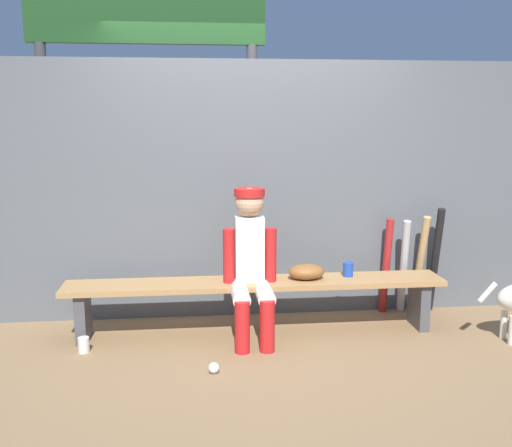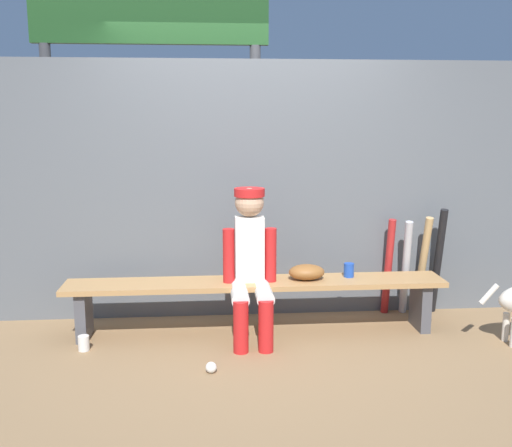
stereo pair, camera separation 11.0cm
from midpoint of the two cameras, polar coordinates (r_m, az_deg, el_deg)
ground_plane at (r=4.69m, az=0.69°, el=-10.53°), size 30.00×30.00×0.00m
chainlink_fence at (r=4.87m, az=0.21°, el=3.16°), size 4.99×0.03×2.12m
dugout_bench at (r=4.58m, az=0.70°, el=-6.56°), size 2.93×0.36×0.42m
player_seated at (r=4.40m, az=0.19°, el=-3.54°), size 0.41×0.55×1.14m
baseball_glove at (r=4.59m, az=5.62°, el=-4.72°), size 0.28×0.20×0.12m
bat_aluminum_red at (r=5.12m, az=13.32°, el=-4.12°), size 0.09×0.16×0.83m
bat_aluminum_silver at (r=5.13m, az=14.93°, el=-4.18°), size 0.10×0.23×0.83m
bat_wood_tan at (r=5.21m, az=16.45°, el=-3.88°), size 0.08×0.26×0.86m
bat_aluminum_black at (r=5.22m, az=17.82°, el=-3.54°), size 0.07×0.22×0.93m
baseball at (r=4.00m, az=-3.57°, el=-13.78°), size 0.07×0.07×0.07m
cup_on_ground at (r=4.50m, az=-15.70°, el=-11.12°), size 0.08×0.08×0.11m
cup_on_bench at (r=4.71m, az=9.67°, el=-4.48°), size 0.08×0.08×0.11m
scoreboard at (r=5.63m, az=-9.02°, el=18.72°), size 2.39×0.27×3.55m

